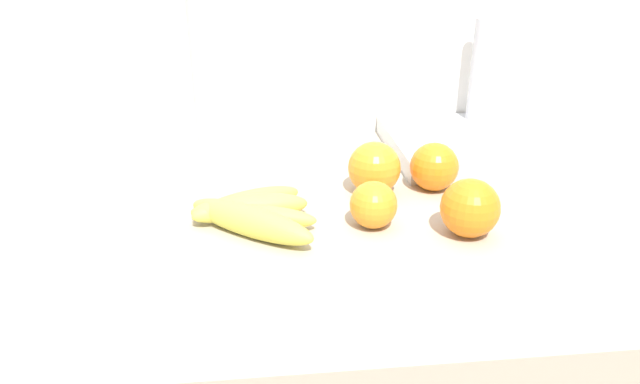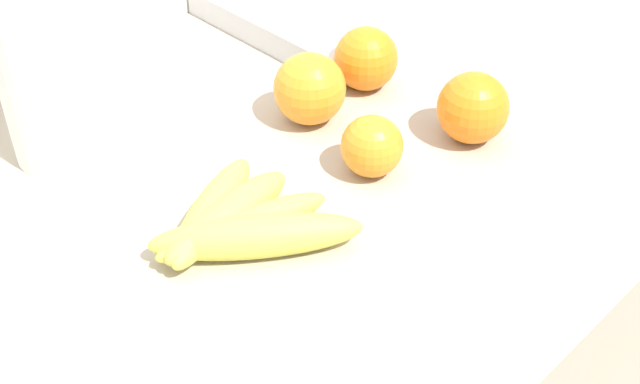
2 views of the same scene
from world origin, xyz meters
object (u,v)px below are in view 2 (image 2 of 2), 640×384
(orange_front, at_px, (473,108))
(paper_towel_roll, at_px, (43,28))
(banana_bunch, at_px, (237,224))
(orange_far_right, at_px, (372,146))
(orange_back_right, at_px, (310,89))
(orange_right, at_px, (366,59))

(orange_front, distance_m, paper_towel_roll, 0.45)
(banana_bunch, relative_size, orange_front, 2.42)
(orange_far_right, distance_m, orange_back_right, 0.12)
(orange_front, relative_size, paper_towel_roll, 0.24)
(orange_back_right, bearing_deg, orange_front, -56.79)
(orange_right, distance_m, orange_far_right, 0.17)
(orange_far_right, height_order, orange_back_right, orange_back_right)
(orange_far_right, bearing_deg, orange_front, -16.84)
(banana_bunch, bearing_deg, orange_front, -11.13)
(orange_front, xyz_separation_m, orange_back_right, (-0.10, 0.15, 0.00))
(orange_right, height_order, orange_front, orange_front)
(orange_right, xyz_separation_m, paper_towel_roll, (-0.32, 0.14, 0.11))
(banana_bunch, distance_m, orange_far_right, 0.17)
(orange_back_right, xyz_separation_m, paper_towel_roll, (-0.22, 0.14, 0.11))
(orange_far_right, height_order, paper_towel_roll, paper_towel_roll)
(orange_back_right, bearing_deg, orange_far_right, -101.43)
(orange_front, relative_size, orange_back_right, 0.96)
(banana_bunch, height_order, orange_back_right, orange_back_right)
(banana_bunch, height_order, orange_far_right, orange_far_right)
(orange_back_right, distance_m, paper_towel_roll, 0.29)
(orange_right, relative_size, orange_far_right, 1.16)
(paper_towel_roll, bearing_deg, orange_right, -23.87)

